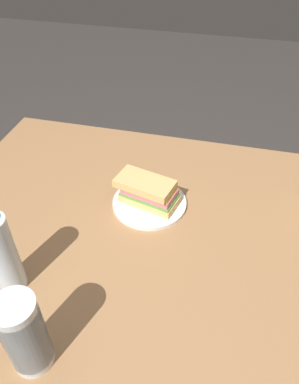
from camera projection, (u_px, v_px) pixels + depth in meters
name	position (u px, v px, depth m)	size (l,w,h in m)	color
ground_plane	(168.00, 372.00, 1.48)	(8.00, 8.00, 0.00)	#383330
dining_table	(176.00, 271.00, 1.05)	(1.49, 1.11, 0.73)	#9E7047
paper_plate	(149.00, 203.00, 1.14)	(0.23, 0.23, 0.01)	white
sandwich	(148.00, 191.00, 1.11)	(0.20, 0.13, 0.08)	#DBB26B
water_bottle_tall	(2.00, 254.00, 0.85)	(0.07, 0.07, 0.24)	silver
plastic_cup_stack	(24.00, 334.00, 0.72)	(0.08, 0.08, 0.20)	silver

